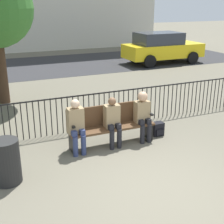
{
  "coord_description": "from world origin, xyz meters",
  "views": [
    {
      "loc": [
        -2.64,
        -4.02,
        3.13
      ],
      "look_at": [
        0.0,
        2.0,
        0.8
      ],
      "focal_mm": 50.0,
      "sensor_mm": 36.0,
      "label": 1
    }
  ],
  "objects_px": {
    "seated_person_2": "(143,113)",
    "backpack": "(158,129)",
    "trash_bin": "(6,162)",
    "park_bench": "(111,123)",
    "parked_car_0": "(162,47)",
    "seated_person_0": "(76,124)",
    "seated_person_1": "(113,120)"
  },
  "relations": [
    {
      "from": "seated_person_2",
      "to": "trash_bin",
      "type": "xyz_separation_m",
      "value": [
        -3.14,
        -0.64,
        -0.27
      ]
    },
    {
      "from": "seated_person_2",
      "to": "backpack",
      "type": "bearing_deg",
      "value": 10.72
    },
    {
      "from": "park_bench",
      "to": "parked_car_0",
      "type": "distance_m",
      "value": 10.47
    },
    {
      "from": "seated_person_0",
      "to": "parked_car_0",
      "type": "relative_size",
      "value": 0.29
    },
    {
      "from": "seated_person_2",
      "to": "trash_bin",
      "type": "bearing_deg",
      "value": -168.45
    },
    {
      "from": "park_bench",
      "to": "seated_person_0",
      "type": "xyz_separation_m",
      "value": [
        -0.85,
        -0.13,
        0.17
      ]
    },
    {
      "from": "seated_person_1",
      "to": "seated_person_2",
      "type": "bearing_deg",
      "value": 0.2
    },
    {
      "from": "backpack",
      "to": "trash_bin",
      "type": "bearing_deg",
      "value": -168.57
    },
    {
      "from": "seated_person_1",
      "to": "backpack",
      "type": "bearing_deg",
      "value": 4.32
    },
    {
      "from": "seated_person_0",
      "to": "seated_person_2",
      "type": "distance_m",
      "value": 1.62
    },
    {
      "from": "park_bench",
      "to": "trash_bin",
      "type": "distance_m",
      "value": 2.51
    },
    {
      "from": "park_bench",
      "to": "parked_car_0",
      "type": "xyz_separation_m",
      "value": [
        6.51,
        8.19,
        0.34
      ]
    },
    {
      "from": "park_bench",
      "to": "seated_person_0",
      "type": "bearing_deg",
      "value": -171.3
    },
    {
      "from": "seated_person_2",
      "to": "trash_bin",
      "type": "distance_m",
      "value": 3.22
    },
    {
      "from": "backpack",
      "to": "parked_car_0",
      "type": "xyz_separation_m",
      "value": [
        5.26,
        8.22,
        0.68
      ]
    },
    {
      "from": "seated_person_0",
      "to": "park_bench",
      "type": "bearing_deg",
      "value": 8.7
    },
    {
      "from": "park_bench",
      "to": "backpack",
      "type": "height_order",
      "value": "park_bench"
    },
    {
      "from": "seated_person_2",
      "to": "backpack",
      "type": "height_order",
      "value": "seated_person_2"
    },
    {
      "from": "parked_car_0",
      "to": "park_bench",
      "type": "bearing_deg",
      "value": -128.51
    },
    {
      "from": "seated_person_2",
      "to": "parked_car_0",
      "type": "xyz_separation_m",
      "value": [
        5.75,
        8.32,
        0.16
      ]
    },
    {
      "from": "seated_person_1",
      "to": "backpack",
      "type": "distance_m",
      "value": 1.35
    },
    {
      "from": "park_bench",
      "to": "parked_car_0",
      "type": "height_order",
      "value": "parked_car_0"
    },
    {
      "from": "seated_person_0",
      "to": "parked_car_0",
      "type": "height_order",
      "value": "parked_car_0"
    },
    {
      "from": "seated_person_0",
      "to": "parked_car_0",
      "type": "bearing_deg",
      "value": 48.46
    },
    {
      "from": "park_bench",
      "to": "seated_person_2",
      "type": "relative_size",
      "value": 1.69
    },
    {
      "from": "park_bench",
      "to": "seated_person_2",
      "type": "distance_m",
      "value": 0.79
    },
    {
      "from": "seated_person_1",
      "to": "parked_car_0",
      "type": "bearing_deg",
      "value": 51.91
    },
    {
      "from": "seated_person_1",
      "to": "trash_bin",
      "type": "bearing_deg",
      "value": -164.92
    },
    {
      "from": "park_bench",
      "to": "backpack",
      "type": "distance_m",
      "value": 1.3
    },
    {
      "from": "trash_bin",
      "to": "backpack",
      "type": "bearing_deg",
      "value": 11.43
    },
    {
      "from": "seated_person_0",
      "to": "seated_person_1",
      "type": "height_order",
      "value": "seated_person_0"
    },
    {
      "from": "seated_person_1",
      "to": "seated_person_2",
      "type": "xyz_separation_m",
      "value": [
        0.77,
        0.0,
        0.04
      ]
    }
  ]
}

